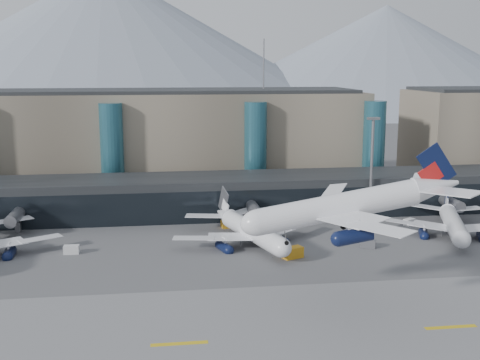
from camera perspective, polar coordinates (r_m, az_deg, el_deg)
The scene contains 17 objects.
ground at distance 103.12m, azimuth 5.31°, elevation -10.92°, with size 900.00×900.00×0.00m, color #515154.
runway_strip at distance 89.78m, azimuth 7.52°, elevation -14.39°, with size 400.00×40.00×0.04m, color slate.
runway_markings at distance 89.76m, azimuth 7.52°, elevation -14.37°, with size 128.00×1.00×0.02m.
concourse at distance 156.11m, azimuth 0.59°, elevation -1.42°, with size 170.00×27.00×10.00m.
terminal_main at distance 184.64m, azimuth -8.58°, elevation 3.67°, with size 130.00×30.00×31.00m.
teal_towers at distance 169.11m, azimuth -5.24°, elevation 2.60°, with size 116.40×19.40×46.00m.
mountain_ridge at distance 474.80m, azimuth -3.18°, elevation 11.76°, with size 910.00×400.00×110.00m.
lightmast_mid at distance 152.37m, azimuth 12.38°, elevation 1.64°, with size 3.00×1.20×25.60m.
hero_jet at distance 95.84m, azimuth 11.26°, elevation -1.60°, with size 35.75×36.89×11.88m.
jet_parked_mid at distance 131.35m, azimuth 0.56°, elevation -4.07°, with size 33.94×35.61×11.43m.
jet_parked_right at distance 145.83m, azimuth 19.48°, elevation -3.27°, with size 32.00×34.06×10.95m.
veh_a at distance 129.02m, azimuth -15.69°, elevation -6.37°, with size 3.07×1.73×1.73m, color silver.
veh_b at distance 143.81m, azimuth -1.43°, elevation -4.21°, with size 2.71×1.67×1.56m, color orange.
veh_c at distance 131.06m, azimuth 12.03°, elevation -5.92°, with size 3.17×1.68×1.76m, color #4E4F53.
veh_d at distance 151.16m, azimuth 15.74°, elevation -3.87°, with size 2.85×1.53×1.63m, color silver.
veh_g at distance 148.33m, azimuth 12.18°, elevation -3.99°, with size 2.68×1.56×1.56m, color silver.
veh_h at distance 122.02m, azimuth 5.02°, elevation -6.86°, with size 4.03×2.12×2.23m, color orange.
Camera 1 is at (-22.08, -93.21, 38.17)m, focal length 45.00 mm.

